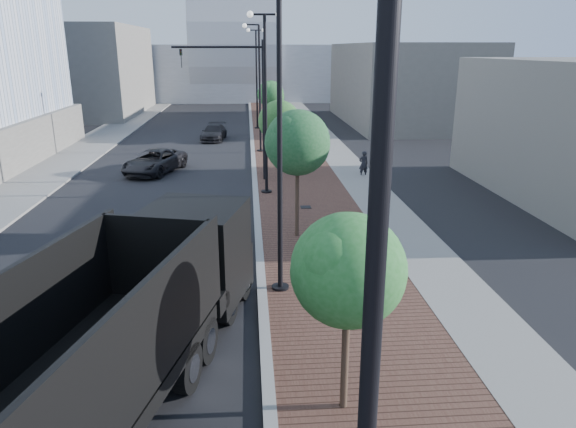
{
  "coord_description": "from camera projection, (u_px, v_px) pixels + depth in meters",
  "views": [
    {
      "loc": [
        -0.33,
        -5.61,
        7.55
      ],
      "look_at": [
        1.0,
        12.0,
        2.0
      ],
      "focal_mm": 33.03,
      "sensor_mm": 36.0,
      "label": 1
    }
  ],
  "objects": [
    {
      "name": "streetlight_1",
      "position": [
        276.0,
        160.0,
        15.87
      ],
      "size": [
        1.44,
        0.56,
        9.21
      ],
      "color": "black",
      "rests_on": "ground"
    },
    {
      "name": "white_sedan",
      "position": [
        190.0,
        245.0,
        19.0
      ],
      "size": [
        2.91,
        5.06,
        1.58
      ],
      "primitive_type": "imported",
      "rotation": [
        0.0,
        0.0,
        -0.28
      ],
      "color": "silver",
      "rests_on": "ground"
    },
    {
      "name": "traffic_mast",
      "position": [
        248.0,
        96.0,
        29.89
      ],
      "size": [
        5.09,
        0.2,
        8.0
      ],
      "color": "black",
      "rests_on": "ground"
    },
    {
      "name": "streetlight_4",
      "position": [
        257.0,
        78.0,
        49.98
      ],
      "size": [
        1.72,
        0.56,
        9.28
      ],
      "color": "black",
      "rests_on": "ground"
    },
    {
      "name": "sidewalk",
      "position": [
        292.0,
        138.0,
        45.91
      ],
      "size": [
        7.0,
        140.0,
        0.12
      ],
      "primitive_type": "cube",
      "color": "#4C2D23",
      "rests_on": "ground"
    },
    {
      "name": "dark_car_far",
      "position": [
        214.0,
        132.0,
        45.29
      ],
      "size": [
        2.25,
        4.63,
        1.3
      ],
      "primitive_type": "imported",
      "rotation": [
        0.0,
        0.0,
        -0.1
      ],
      "color": "black",
      "rests_on": "ground"
    },
    {
      "name": "commercial_block_nw",
      "position": [
        78.0,
        71.0,
        61.76
      ],
      "size": [
        14.0,
        20.0,
        10.0
      ],
      "primitive_type": "cube",
      "color": "slate",
      "rests_on": "ground"
    },
    {
      "name": "tree_3",
      "position": [
        271.0,
        94.0,
        43.7
      ],
      "size": [
        2.26,
        2.19,
        5.01
      ],
      "color": "#382619",
      "rests_on": "ground"
    },
    {
      "name": "pedestrian",
      "position": [
        363.0,
        164.0,
        32.2
      ],
      "size": [
        0.65,
        0.48,
        1.61
      ],
      "primitive_type": "imported",
      "rotation": [
        0.0,
        0.0,
        3.32
      ],
      "color": "black",
      "rests_on": "ground"
    },
    {
      "name": "tree_2",
      "position": [
        280.0,
        121.0,
        32.48
      ],
      "size": [
        2.59,
        2.58,
        4.54
      ],
      "color": "#382619",
      "rests_on": "ground"
    },
    {
      "name": "tree_0",
      "position": [
        350.0,
        270.0,
        10.58
      ],
      "size": [
        2.39,
        2.34,
        4.49
      ],
      "color": "#382619",
      "rests_on": "ground"
    },
    {
      "name": "convention_center",
      "position": [
        236.0,
        58.0,
        86.54
      ],
      "size": [
        50.0,
        30.0,
        50.0
      ],
      "color": "#9FA2A9",
      "rests_on": "ground"
    },
    {
      "name": "utility_cover_1",
      "position": [
        346.0,
        315.0,
        15.37
      ],
      "size": [
        0.5,
        0.5,
        0.02
      ],
      "primitive_type": "cube",
      "color": "black",
      "rests_on": "sidewalk"
    },
    {
      "name": "concrete_strip",
      "position": [
        323.0,
        138.0,
        46.1
      ],
      "size": [
        2.4,
        140.0,
        0.13
      ],
      "primitive_type": "cube",
      "color": "slate",
      "rests_on": "ground"
    },
    {
      "name": "utility_cover_2",
      "position": [
        306.0,
        207.0,
        25.83
      ],
      "size": [
        0.5,
        0.5,
        0.02
      ],
      "primitive_type": "cube",
      "color": "black",
      "rests_on": "sidewalk"
    },
    {
      "name": "west_sidewalk",
      "position": [
        98.0,
        141.0,
        44.72
      ],
      "size": [
        4.0,
        140.0,
        0.12
      ],
      "primitive_type": "cube",
      "color": "slate",
      "rests_on": "ground"
    },
    {
      "name": "dark_car_mid",
      "position": [
        155.0,
        161.0,
        33.34
      ],
      "size": [
        3.97,
        5.68,
        1.44
      ],
      "primitive_type": "imported",
      "rotation": [
        0.0,
        0.0,
        -0.34
      ],
      "color": "black",
      "rests_on": "ground"
    },
    {
      "name": "streetlight_3",
      "position": [
        258.0,
        94.0,
        38.7
      ],
      "size": [
        1.44,
        0.56,
        9.21
      ],
      "color": "black",
      "rests_on": "ground"
    },
    {
      "name": "commercial_block_ne",
      "position": [
        404.0,
        84.0,
        55.14
      ],
      "size": [
        12.0,
        22.0,
        8.0
      ],
      "primitive_type": "cube",
      "color": "#605D56",
      "rests_on": "ground"
    },
    {
      "name": "streetlight_2",
      "position": [
        266.0,
        104.0,
        27.15
      ],
      "size": [
        1.72,
        0.56,
        9.28
      ],
      "color": "black",
      "rests_on": "ground"
    },
    {
      "name": "dump_truck",
      "position": [
        146.0,
        315.0,
        12.4
      ],
      "size": [
        6.11,
        13.96,
        3.72
      ],
      "rotation": [
        0.0,
        0.0,
        -0.26
      ],
      "color": "black",
      "rests_on": "ground"
    },
    {
      "name": "curb",
      "position": [
        252.0,
        139.0,
        45.65
      ],
      "size": [
        0.3,
        140.0,
        0.14
      ],
      "primitive_type": "cube",
      "color": "gray",
      "rests_on": "ground"
    },
    {
      "name": "tree_1",
      "position": [
        299.0,
        143.0,
        20.84
      ],
      "size": [
        2.61,
        2.6,
        5.29
      ],
      "color": "#382619",
      "rests_on": "ground"
    },
    {
      "name": "streetlight_0",
      "position": [
        368.0,
        398.0,
        4.32
      ],
      "size": [
        1.72,
        0.56,
        9.28
      ],
      "color": "black",
      "rests_on": "ground"
    }
  ]
}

